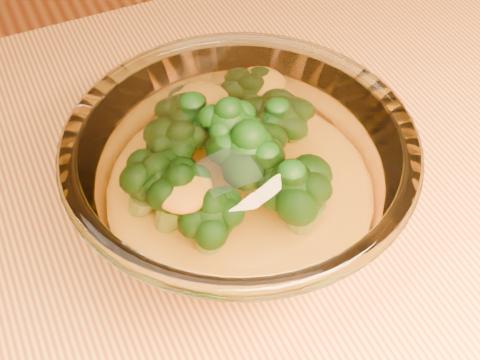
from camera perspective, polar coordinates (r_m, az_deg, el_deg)
name	(u,v)px	position (r m, az deg, el deg)	size (l,w,h in m)	color
glass_bowl	(240,185)	(0.45, 0.00, -0.42)	(0.23, 0.23, 0.10)	white
cheese_sauce	(240,205)	(0.47, 0.00, -2.18)	(0.13, 0.13, 0.04)	yellow
broccoli_heap	(229,157)	(0.45, -0.92, 1.94)	(0.14, 0.15, 0.07)	black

